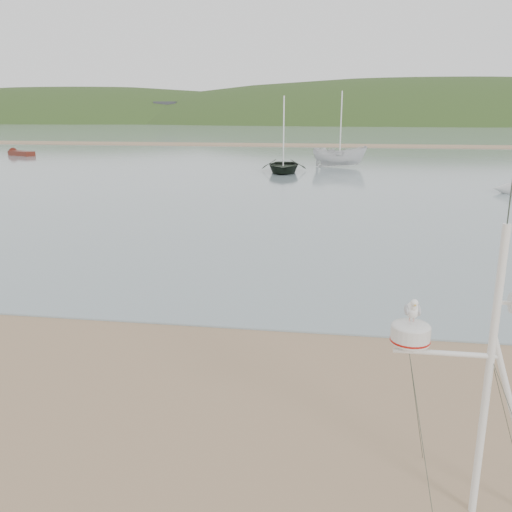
# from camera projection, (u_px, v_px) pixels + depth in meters

# --- Properties ---
(ground) EXTENTS (560.00, 560.00, 0.00)m
(ground) POSITION_uv_depth(u_px,v_px,m) (131.00, 424.00, 8.50)
(ground) COLOR #896C4F
(ground) RESTS_ON ground
(water) EXTENTS (560.00, 256.00, 0.04)m
(water) POSITION_uv_depth(u_px,v_px,m) (329.00, 130.00, 134.47)
(water) COLOR gray
(water) RESTS_ON ground
(sandbar) EXTENTS (560.00, 7.00, 0.07)m
(sandbar) POSITION_uv_depth(u_px,v_px,m) (318.00, 145.00, 75.28)
(sandbar) COLOR #896C4F
(sandbar) RESTS_ON water
(hill_ridge) EXTENTS (620.00, 180.00, 80.00)m
(hill_ridge) POSITION_uv_depth(u_px,v_px,m) (376.00, 169.00, 235.19)
(hill_ridge) COLOR #223616
(hill_ridge) RESTS_ON ground
(far_cottages) EXTENTS (294.40, 6.30, 8.00)m
(far_cottages) POSITION_uv_depth(u_px,v_px,m) (342.00, 113.00, 194.08)
(far_cottages) COLOR silver
(far_cottages) RESTS_ON ground
(mast_rig) EXTENTS (1.94, 2.07, 4.37)m
(mast_rig) POSITION_uv_depth(u_px,v_px,m) (477.00, 437.00, 6.35)
(mast_rig) COLOR silver
(mast_rig) RESTS_ON ground
(boat_dark) EXTENTS (3.62, 1.26, 4.99)m
(boat_dark) POSITION_uv_depth(u_px,v_px,m) (284.00, 140.00, 41.83)
(boat_dark) COLOR black
(boat_dark) RESTS_ON water
(boat_white) EXTENTS (1.82, 1.77, 4.63)m
(boat_white) POSITION_uv_depth(u_px,v_px,m) (340.00, 140.00, 46.12)
(boat_white) COLOR silver
(boat_white) RESTS_ON water
(dinghy_red_far) EXTENTS (4.55, 3.03, 1.10)m
(dinghy_red_far) POSITION_uv_depth(u_px,v_px,m) (16.00, 153.00, 58.87)
(dinghy_red_far) COLOR #511C12
(dinghy_red_far) RESTS_ON ground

